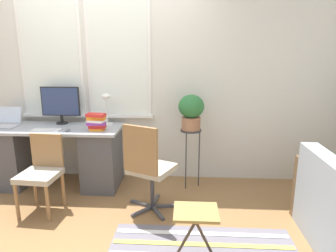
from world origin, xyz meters
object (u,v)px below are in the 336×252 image
Objects in this scene: mouse at (68,130)px; book_stack at (97,122)px; plant_stand at (191,138)px; laptop at (6,122)px; folding_stool at (196,216)px; office_chair_swivel at (148,167)px; desk_lamp at (106,103)px; monitor at (61,103)px; desk_chair_wooden at (42,171)px; keyboard at (47,130)px; potted_plant at (191,110)px.

book_stack reaches higher than mouse.
book_stack reaches higher than plant_stand.
folding_stool is at bearing -29.56° from laptop.
office_chair_swivel is (0.96, -0.39, -0.27)m from mouse.
desk_lamp is 1.12m from plant_stand.
monitor is 1.25× the size of desk_lamp.
desk_chair_wooden reaches higher than plant_stand.
book_stack is 0.54× the size of folding_stool.
folding_stool is (0.03, -1.35, -0.26)m from plant_stand.
monitor reaches higher than desk_lamp.
mouse is 1.84m from folding_stool.
monitor is 6.65× the size of mouse.
book_stack is at bearing -6.44° from laptop.
plant_stand is 1.38m from folding_stool.
monitor reaches higher than desk_chair_wooden.
monitor is at bearing 83.97° from keyboard.
plant_stand is at bearing 10.32° from book_stack.
keyboard is at bearing -171.23° from plant_stand.
desk_lamp is at bearing 126.26° from folding_stool.
mouse is at bearing 74.79° from desk_chair_wooden.
desk_chair_wooden is (-0.46, -0.48, -0.42)m from book_stack.
laptop is 0.37× the size of desk_chair_wooden.
keyboard is 4.44× the size of mouse.
desk_lamp is 1.71× the size of book_stack.
monitor is 0.49m from mouse.
potted_plant is at bearing 10.80° from mouse.
monitor is at bearing 176.49° from plant_stand.
desk_lamp is 0.92× the size of potted_plant.
potted_plant reaches higher than desk_chair_wooden.
folding_stool is (1.07, -1.46, -0.65)m from desk_lamp.
desk_chair_wooden is at bearing -133.65° from book_stack.
book_stack is (0.57, 0.06, 0.09)m from keyboard.
desk_chair_wooden is (-0.50, -0.78, -0.59)m from desk_lamp.
monitor reaches higher than potted_plant.
book_stack is (-0.04, -0.30, -0.17)m from desk_lamp.
laptop is at bearing 150.44° from folding_stool.
potted_plant reaches higher than book_stack.
book_stack reaches higher than desk_chair_wooden.
desk_lamp is at bearing 0.59° from monitor.
laptop reaches higher than keyboard.
desk_lamp is 0.53× the size of plant_stand.
desk_lamp is (0.61, 0.36, 0.26)m from keyboard.
monitor is 0.60× the size of desk_chair_wooden.
monitor is 0.50× the size of office_chair_swivel.
book_stack is 0.54× the size of potted_plant.
office_chair_swivel is (0.61, -0.76, -0.52)m from desk_lamp.
keyboard is 0.76m from desk_lamp.
desk_chair_wooden is at bearing -156.28° from plant_stand.
keyboard is at bearing -96.03° from monitor.
office_chair_swivel is at bearing 123.66° from folding_stool.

